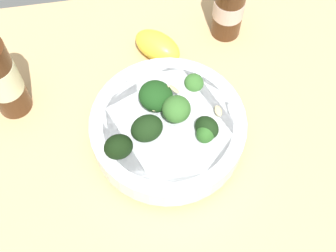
# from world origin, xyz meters

# --- Properties ---
(ground_plane) EXTENTS (0.65, 0.65, 0.03)m
(ground_plane) POSITION_xyz_m (0.00, 0.00, -0.02)
(ground_plane) COLOR tan
(bowl_of_broccoli) EXTENTS (0.22, 0.22, 0.10)m
(bowl_of_broccoli) POSITION_xyz_m (-0.03, 0.02, 0.04)
(bowl_of_broccoli) COLOR white
(bowl_of_broccoli) RESTS_ON ground_plane
(lemon_wedge) EXTENTS (0.09, 0.09, 0.04)m
(lemon_wedge) POSITION_xyz_m (-0.03, 0.18, 0.02)
(lemon_wedge) COLOR yellow
(lemon_wedge) RESTS_ON ground_plane
(bottle_tall) EXTENTS (0.05, 0.05, 0.17)m
(bottle_tall) POSITION_xyz_m (-0.26, 0.12, 0.08)
(bottle_tall) COLOR #472814
(bottle_tall) RESTS_ON ground_plane
(bottle_short) EXTENTS (0.05, 0.05, 0.15)m
(bottle_short) POSITION_xyz_m (0.10, 0.21, 0.06)
(bottle_short) COLOR #472814
(bottle_short) RESTS_ON ground_plane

